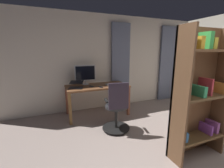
# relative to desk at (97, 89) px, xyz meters

# --- Properties ---
(back_room_partition) EXTENTS (5.73, 0.10, 2.53)m
(back_room_partition) POSITION_rel_desk_xyz_m (-0.46, -0.51, 0.60)
(back_room_partition) COLOR beige
(back_room_partition) RESTS_ON ground
(curtain_left_panel) EXTENTS (0.55, 0.06, 2.33)m
(curtain_left_panel) POSITION_rel_desk_xyz_m (-2.48, -0.40, 0.50)
(curtain_left_panel) COLOR slate
(curtain_left_panel) RESTS_ON ground
(curtain_right_panel) EXTENTS (0.54, 0.06, 2.33)m
(curtain_right_panel) POSITION_rel_desk_xyz_m (-0.82, -0.40, 0.50)
(curtain_right_panel) COLOR slate
(curtain_right_panel) RESTS_ON ground
(desk) EXTENTS (1.50, 0.72, 0.75)m
(desk) POSITION_rel_desk_xyz_m (0.00, 0.00, 0.00)
(desk) COLOR brown
(desk) RESTS_ON ground
(office_chair) EXTENTS (0.56, 0.56, 1.02)m
(office_chair) POSITION_rel_desk_xyz_m (-0.11, 0.95, -0.20)
(office_chair) COLOR black
(office_chair) RESTS_ON ground
(computer_monitor) EXTENTS (0.52, 0.18, 0.49)m
(computer_monitor) POSITION_rel_desk_xyz_m (0.23, -0.24, 0.36)
(computer_monitor) COLOR #B7BCC1
(computer_monitor) RESTS_ON desk
(computer_keyboard) EXTENTS (0.40, 0.13, 0.02)m
(computer_keyboard) POSITION_rel_desk_xyz_m (-0.42, 0.05, 0.10)
(computer_keyboard) COLOR #B7BCC1
(computer_keyboard) RESTS_ON desk
(laptop) EXTENTS (0.39, 0.39, 0.15)m
(laptop) POSITION_rel_desk_xyz_m (0.52, 0.07, 0.14)
(laptop) COLOR black
(laptop) RESTS_ON desk
(cell_phone_face_up) EXTENTS (0.12, 0.16, 0.01)m
(cell_phone_face_up) POSITION_rel_desk_xyz_m (0.16, 0.07, 0.10)
(cell_phone_face_up) COLOR #333338
(cell_phone_face_up) RESTS_ON desk
(cell_phone_by_monitor) EXTENTS (0.08, 0.15, 0.01)m
(cell_phone_by_monitor) POSITION_rel_desk_xyz_m (-0.03, 0.21, 0.10)
(cell_phone_by_monitor) COLOR black
(cell_phone_by_monitor) RESTS_ON desk
(bookshelf) EXTENTS (0.87, 0.30, 1.91)m
(bookshelf) POSITION_rel_desk_xyz_m (-0.95, 2.02, 0.32)
(bookshelf) COLOR brown
(bookshelf) RESTS_ON ground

